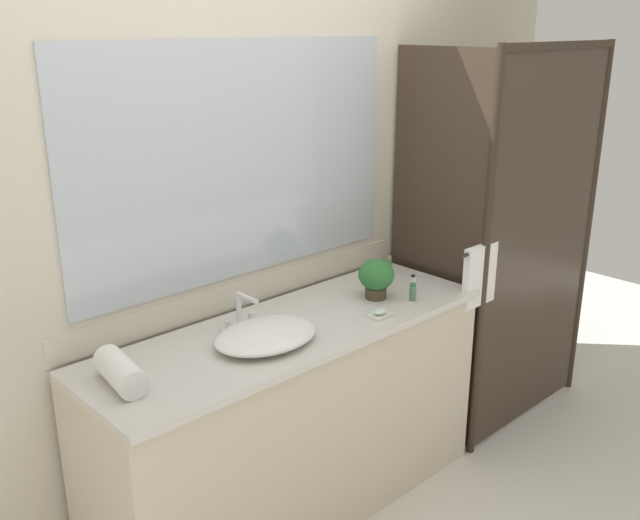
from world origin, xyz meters
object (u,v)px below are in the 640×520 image
(sink_basin, at_px, (266,335))
(amenity_bottle_shampoo, at_px, (413,285))
(soap_dish, at_px, (380,314))
(rolled_towel_near_edge, at_px, (120,372))
(faucet, at_px, (241,318))
(amenity_bottle_body_wash, at_px, (389,267))
(amenity_bottle_conditioner, at_px, (413,292))
(potted_plant, at_px, (376,277))

(sink_basin, distance_m, amenity_bottle_shampoo, 0.82)
(soap_dish, bearing_deg, rolled_towel_near_edge, 169.41)
(rolled_towel_near_edge, bearing_deg, amenity_bottle_shampoo, -5.18)
(faucet, bearing_deg, sink_basin, -90.00)
(faucet, relative_size, rolled_towel_near_edge, 0.68)
(amenity_bottle_shampoo, bearing_deg, sink_basin, 176.23)
(faucet, bearing_deg, amenity_bottle_body_wash, 1.10)
(sink_basin, height_order, soap_dish, sink_basin)
(amenity_bottle_conditioner, relative_size, amenity_bottle_body_wash, 0.78)
(amenity_bottle_body_wash, distance_m, rolled_towel_near_edge, 1.50)
(sink_basin, bearing_deg, amenity_bottle_shampoo, -3.77)
(amenity_bottle_shampoo, bearing_deg, potted_plant, 152.64)
(soap_dish, bearing_deg, amenity_bottle_conditioner, 6.20)
(soap_dish, relative_size, amenity_bottle_shampoo, 1.07)
(sink_basin, xyz_separation_m, amenity_bottle_shampoo, (0.82, -0.05, 0.01))
(soap_dish, xyz_separation_m, amenity_bottle_body_wash, (0.41, 0.31, 0.04))
(sink_basin, height_order, amenity_bottle_conditioner, amenity_bottle_conditioner)
(sink_basin, xyz_separation_m, amenity_bottle_body_wash, (0.92, 0.18, 0.02))
(sink_basin, distance_m, faucet, 0.16)
(sink_basin, bearing_deg, rolled_towel_near_edge, 172.84)
(soap_dish, relative_size, amenity_bottle_conditioner, 1.23)
(potted_plant, distance_m, amenity_bottle_body_wash, 0.30)
(potted_plant, relative_size, amenity_bottle_conditioner, 2.25)
(faucet, relative_size, amenity_bottle_body_wash, 1.64)
(amenity_bottle_shampoo, bearing_deg, rolled_towel_near_edge, 174.82)
(faucet, relative_size, soap_dish, 1.70)
(amenity_bottle_conditioner, distance_m, amenity_bottle_shampoo, 0.08)
(rolled_towel_near_edge, bearing_deg, potted_plant, -2.05)
(faucet, bearing_deg, potted_plant, -11.39)
(sink_basin, relative_size, amenity_bottle_conditioner, 5.32)
(sink_basin, distance_m, potted_plant, 0.66)
(amenity_bottle_shampoo, height_order, rolled_towel_near_edge, rolled_towel_near_edge)
(faucet, distance_m, amenity_bottle_shampoo, 0.84)
(faucet, height_order, soap_dish, faucet)
(sink_basin, height_order, rolled_towel_near_edge, rolled_towel_near_edge)
(faucet, xyz_separation_m, soap_dish, (0.51, -0.29, -0.04))
(sink_basin, bearing_deg, amenity_bottle_conditioner, -7.85)
(sink_basin, relative_size, amenity_bottle_shampoo, 4.60)
(potted_plant, bearing_deg, amenity_bottle_conditioner, -53.52)
(soap_dish, height_order, rolled_towel_near_edge, rolled_towel_near_edge)
(sink_basin, bearing_deg, faucet, 90.00)
(soap_dish, bearing_deg, amenity_bottle_shampoo, 14.13)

